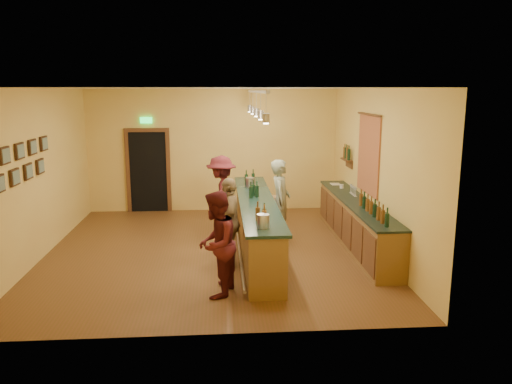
{
  "coord_description": "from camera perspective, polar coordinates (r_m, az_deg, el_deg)",
  "views": [
    {
      "loc": [
        0.18,
        -9.6,
        3.18
      ],
      "look_at": [
        0.89,
        0.2,
        1.15
      ],
      "focal_mm": 35.0,
      "sensor_mm": 36.0,
      "label": 1
    }
  ],
  "objects": [
    {
      "name": "customer_b",
      "position": [
        9.09,
        -3.04,
        -3.43
      ],
      "size": [
        0.4,
        0.96,
        1.63
      ],
      "primitive_type": "imported",
      "rotation": [
        0.0,
        0.0,
        -1.56
      ],
      "color": "#997A51",
      "rests_on": "floor"
    },
    {
      "name": "wall_right",
      "position": [
        10.2,
        13.42,
        2.44
      ],
      "size": [
        0.02,
        7.0,
        3.2
      ],
      "primitive_type": "cube",
      "color": "#E3B355",
      "rests_on": "floor"
    },
    {
      "name": "back_counter",
      "position": [
        10.52,
        11.39,
        -3.4
      ],
      "size": [
        0.6,
        4.55,
        1.27
      ],
      "color": "brown",
      "rests_on": "floor"
    },
    {
      "name": "ceiling",
      "position": [
        9.6,
        -5.34,
        11.74
      ],
      "size": [
        6.5,
        7.0,
        0.02
      ],
      "primitive_type": "cube",
      "color": "silver",
      "rests_on": "wall_back"
    },
    {
      "name": "floor",
      "position": [
        10.11,
        -5.0,
        -6.7
      ],
      "size": [
        7.0,
        7.0,
        0.0
      ],
      "primitive_type": "plane",
      "color": "brown",
      "rests_on": "ground"
    },
    {
      "name": "customer_c",
      "position": [
        10.97,
        -3.97,
        -0.44
      ],
      "size": [
        0.91,
        1.27,
        1.77
      ],
      "primitive_type": "imported",
      "rotation": [
        0.0,
        0.0,
        -1.81
      ],
      "color": "#59191E",
      "rests_on": "floor"
    },
    {
      "name": "picture_grid",
      "position": [
        9.55,
        -24.94,
        3.19
      ],
      "size": [
        0.06,
        2.2,
        0.7
      ],
      "primitive_type": null,
      "color": "#382111",
      "rests_on": "wall_left"
    },
    {
      "name": "bartender",
      "position": [
        10.49,
        2.81,
        -1.03
      ],
      "size": [
        0.52,
        0.7,
        1.75
      ],
      "primitive_type": "imported",
      "rotation": [
        0.0,
        0.0,
        1.4
      ],
      "color": "gray",
      "rests_on": "floor"
    },
    {
      "name": "pendant_track",
      "position": [
        9.63,
        0.04,
        10.49
      ],
      "size": [
        0.11,
        4.6,
        0.5
      ],
      "color": "silver",
      "rests_on": "ceiling"
    },
    {
      "name": "bar_stool",
      "position": [
        11.87,
        2.09,
        -1.18
      ],
      "size": [
        0.33,
        0.33,
        0.69
      ],
      "rotation": [
        0.0,
        0.0,
        0.04
      ],
      "color": "#A16848",
      "rests_on": "floor"
    },
    {
      "name": "wall_back",
      "position": [
        13.19,
        -4.93,
        4.74
      ],
      "size": [
        6.5,
        0.02,
        3.2
      ],
      "primitive_type": "cube",
      "color": "#E3B355",
      "rests_on": "floor"
    },
    {
      "name": "customer_a",
      "position": [
        7.76,
        -4.57,
        -5.96
      ],
      "size": [
        0.83,
        0.95,
        1.67
      ],
      "primitive_type": "imported",
      "rotation": [
        0.0,
        0.0,
        -1.85
      ],
      "color": "#59191E",
      "rests_on": "floor"
    },
    {
      "name": "bottle_shelf",
      "position": [
        11.98,
        10.36,
        4.21
      ],
      "size": [
        0.17,
        0.55,
        0.54
      ],
      "color": "#4C3016",
      "rests_on": "wall_right"
    },
    {
      "name": "tasting_bar",
      "position": [
        9.96,
        0.03,
        -3.3
      ],
      "size": [
        0.74,
        5.1,
        1.38
      ],
      "color": "brown",
      "rests_on": "floor"
    },
    {
      "name": "tapestry",
      "position": [
        10.54,
        12.74,
        4.13
      ],
      "size": [
        0.03,
        1.4,
        1.6
      ],
      "primitive_type": "cube",
      "color": "maroon",
      "rests_on": "wall_right"
    },
    {
      "name": "doorway",
      "position": [
        13.37,
        -12.21,
        2.56
      ],
      "size": [
        1.15,
        0.09,
        2.48
      ],
      "color": "black",
      "rests_on": "wall_back"
    },
    {
      "name": "wall_front",
      "position": [
        6.3,
        -5.66,
        -2.89
      ],
      "size": [
        6.5,
        0.02,
        3.2
      ],
      "primitive_type": "cube",
      "color": "#E3B355",
      "rests_on": "floor"
    },
    {
      "name": "wall_left",
      "position": [
        10.31,
        -23.54,
        1.88
      ],
      "size": [
        0.02,
        7.0,
        3.2
      ],
      "primitive_type": "cube",
      "color": "#E3B355",
      "rests_on": "floor"
    }
  ]
}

